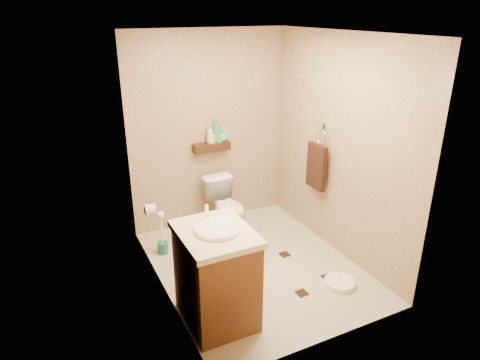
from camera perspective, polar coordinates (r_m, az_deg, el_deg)
ground at (r=4.74m, az=2.05°, el=-11.36°), size 2.50×2.50×0.00m
wall_back at (r=5.28m, az=-4.20°, el=6.53°), size 2.00×0.04×2.40m
wall_front at (r=3.24m, az=12.80°, el=-4.25°), size 2.00×0.04×2.40m
wall_left at (r=3.85m, az=-10.96°, el=0.23°), size 0.04×2.50×2.40m
wall_right at (r=4.73m, az=13.02°, el=4.18°), size 0.04×2.50×2.40m
ceiling at (r=3.96m, az=2.54°, el=19.04°), size 2.00×2.50×0.02m
wall_shelf at (r=5.26m, az=-3.82°, el=4.43°), size 0.46×0.14×0.10m
floor_accents at (r=4.73m, az=2.54°, el=-11.40°), size 1.28×1.31×0.01m
toilet at (r=5.24m, az=-1.73°, el=-3.66°), size 0.40×0.67×0.67m
vanity at (r=3.79m, az=-3.18°, el=-12.49°), size 0.60×0.73×1.03m
bathroom_scale at (r=4.54m, az=13.12°, el=-13.21°), size 0.32×0.32×0.06m
toilet_brush at (r=4.94m, az=-10.34°, el=-7.69°), size 0.12×0.12×0.52m
towel_ring at (r=4.95m, az=10.20°, el=2.06°), size 0.12×0.30×0.76m
toilet_paper at (r=4.68m, az=-11.91°, el=-3.82°), size 0.12×0.11×0.12m
bottle_a at (r=5.21m, az=-4.00°, el=6.13°), size 0.12×0.12×0.23m
bottle_b at (r=5.22m, az=-3.82°, el=5.86°), size 0.11×0.11×0.17m
bottle_c at (r=5.25m, az=-3.12°, el=5.75°), size 0.13×0.13×0.13m
bottle_d at (r=5.23m, az=-3.10°, el=6.55°), size 0.14×0.14×0.28m
bottle_e at (r=5.26m, az=-2.79°, el=5.96°), size 0.10×0.10×0.16m
bottle_f at (r=5.28m, az=-2.35°, el=5.98°), size 0.16×0.16×0.16m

